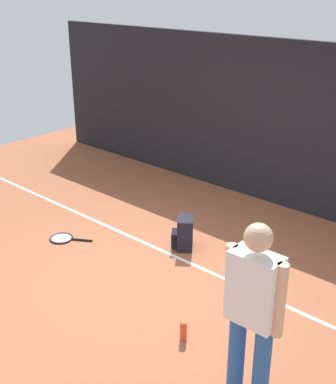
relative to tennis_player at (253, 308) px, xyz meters
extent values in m
plane|color=#9E5638|center=(-1.99, 0.84, -0.97)|extent=(12.00, 12.00, 0.00)
cube|color=black|center=(-1.99, 3.84, 0.31)|extent=(10.00, 0.10, 2.55)
cube|color=white|center=(-1.99, 1.45, -0.96)|extent=(9.00, 0.05, 0.00)
cylinder|color=#2659A5|center=(0.12, 0.00, -0.54)|extent=(0.14, 0.14, 0.85)
cylinder|color=#2659A5|center=(-0.12, 0.00, -0.54)|extent=(0.14, 0.14, 0.85)
cube|color=white|center=(0.00, 0.00, 0.18)|extent=(0.40, 0.23, 0.60)
sphere|color=#D8A884|center=(0.00, 0.00, 0.62)|extent=(0.22, 0.22, 0.22)
cylinder|color=#D8A884|center=(0.22, 0.00, 0.17)|extent=(0.09, 0.09, 0.62)
cylinder|color=#D8A884|center=(-0.22, 0.00, 0.17)|extent=(0.09, 0.09, 0.62)
cylinder|color=black|center=(-3.30, 0.92, -0.95)|extent=(0.27, 0.18, 0.03)
torus|color=black|center=(-3.56, 0.76, -0.95)|extent=(0.45, 0.45, 0.02)
cylinder|color=#B2B2B2|center=(-3.56, 0.76, -0.95)|extent=(0.38, 0.38, 0.00)
cube|color=black|center=(-2.12, 1.72, -0.75)|extent=(0.34, 0.36, 0.44)
cube|color=black|center=(-2.23, 1.63, -0.83)|extent=(0.20, 0.22, 0.20)
sphere|color=#CCE033|center=(-1.46, 2.27, -0.93)|extent=(0.07, 0.07, 0.07)
sphere|color=#CCE033|center=(-0.80, 1.67, -0.93)|extent=(0.07, 0.07, 0.07)
cylinder|color=#D84C26|center=(-0.93, 0.28, -0.86)|extent=(0.07, 0.07, 0.21)
camera|label=1|loc=(1.68, -2.87, 2.37)|focal=47.29mm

